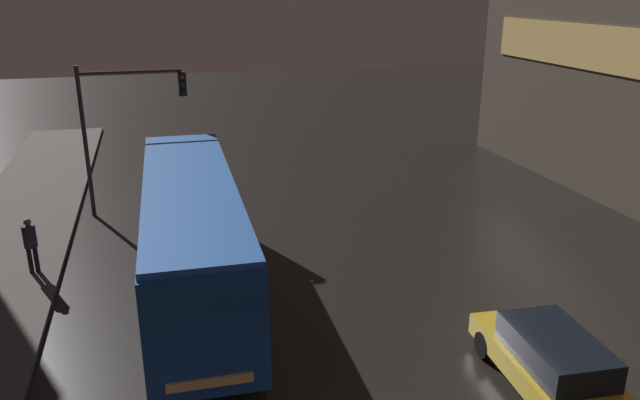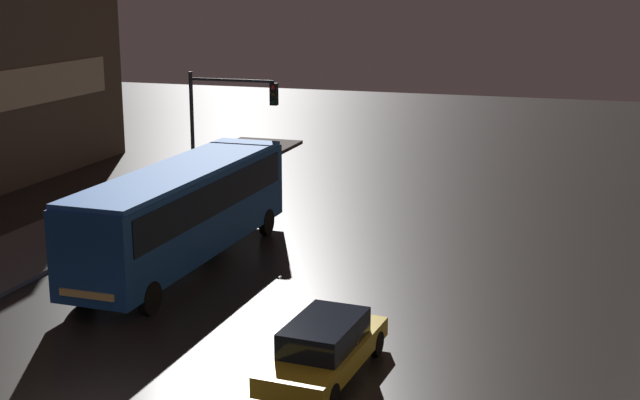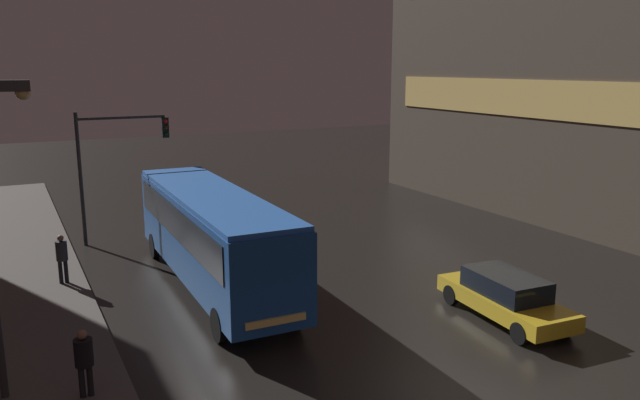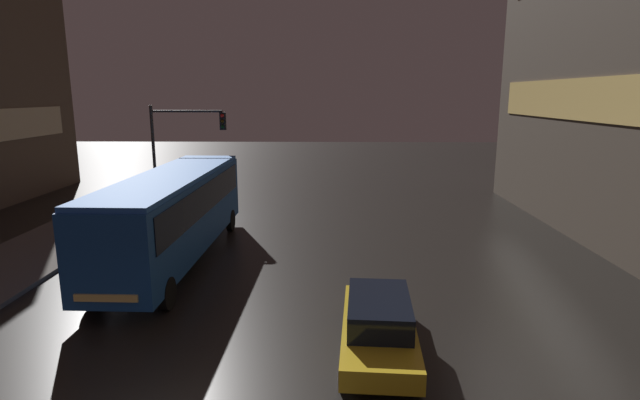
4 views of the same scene
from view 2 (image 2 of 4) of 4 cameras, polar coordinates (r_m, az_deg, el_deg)
The scene contains 5 objects.
sidewalk_left at distance 33.36m, azimuth -18.09°, elevation -3.11°, with size 4.00×48.00×0.15m.
bus_near at distance 30.10m, azimuth -8.72°, elevation -0.37°, with size 2.75×11.75×3.41m.
car_taxi at distance 21.95m, azimuth 0.28°, elevation -9.40°, with size 2.07×4.78×1.43m.
pedestrian_mid at distance 34.60m, azimuth -13.85°, elevation -0.30°, with size 0.47×0.47×1.75m.
traffic_light_main at distance 37.29m, azimuth -6.24°, elevation 5.37°, with size 3.93×0.35×5.76m.
Camera 2 is at (10.19, -15.65, 9.39)m, focal length 50.00 mm.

